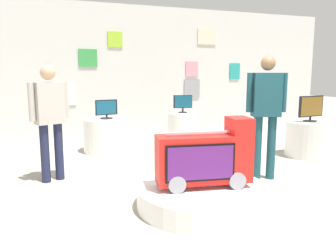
% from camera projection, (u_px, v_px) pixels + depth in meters
% --- Properties ---
extents(ground_plane, '(30.00, 30.00, 0.00)m').
position_uv_depth(ground_plane, '(217.00, 208.00, 3.79)').
color(ground_plane, '#A8A091').
extents(back_wall_display, '(11.82, 0.13, 3.13)m').
position_uv_depth(back_wall_display, '(120.00, 70.00, 8.30)').
color(back_wall_display, silver).
rests_on(back_wall_display, ground).
extents(main_display_pedestal, '(1.50, 1.50, 0.24)m').
position_uv_depth(main_display_pedestal, '(203.00, 196.00, 3.81)').
color(main_display_pedestal, white).
rests_on(main_display_pedestal, ground).
extents(novelty_firetruck_tv, '(1.09, 0.52, 0.77)m').
position_uv_depth(novelty_firetruck_tv, '(206.00, 159.00, 3.74)').
color(novelty_firetruck_tv, gray).
rests_on(novelty_firetruck_tv, main_display_pedestal).
extents(display_pedestal_left_rear, '(0.82, 0.82, 0.64)m').
position_uv_depth(display_pedestal_left_rear, '(309.00, 139.00, 6.09)').
color(display_pedestal_left_rear, white).
rests_on(display_pedestal_left_rear, ground).
extents(tv_on_left_rear, '(0.57, 0.23, 0.46)m').
position_uv_depth(tv_on_left_rear, '(311.00, 108.00, 6.00)').
color(tv_on_left_rear, black).
rests_on(tv_on_left_rear, display_pedestal_left_rear).
extents(display_pedestal_center_rear, '(0.65, 0.65, 0.64)m').
position_uv_depth(display_pedestal_center_rear, '(183.00, 127.00, 7.42)').
color(display_pedestal_center_rear, white).
rests_on(display_pedestal_center_rear, ground).
extents(tv_on_center_rear, '(0.41, 0.19, 0.39)m').
position_uv_depth(tv_on_center_rear, '(183.00, 103.00, 7.33)').
color(tv_on_center_rear, black).
rests_on(tv_on_center_rear, display_pedestal_center_rear).
extents(display_pedestal_far_right, '(0.90, 0.90, 0.64)m').
position_uv_depth(display_pedestal_far_right, '(107.00, 135.00, 6.47)').
color(display_pedestal_far_right, white).
rests_on(display_pedestal_far_right, ground).
extents(tv_on_far_right, '(0.42, 0.23, 0.36)m').
position_uv_depth(tv_on_far_right, '(106.00, 109.00, 6.38)').
color(tv_on_far_right, black).
rests_on(tv_on_far_right, display_pedestal_far_right).
extents(shopper_browsing_near_truck, '(0.53, 0.31, 1.74)m').
position_uv_depth(shopper_browsing_near_truck, '(266.00, 108.00, 4.69)').
color(shopper_browsing_near_truck, '#194751').
rests_on(shopper_browsing_near_truck, ground).
extents(shopper_browsing_rear, '(0.53, 0.33, 1.61)m').
position_uv_depth(shopper_browsing_rear, '(50.00, 115.00, 4.60)').
color(shopper_browsing_rear, '#1E233F').
rests_on(shopper_browsing_rear, ground).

